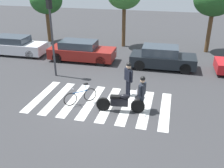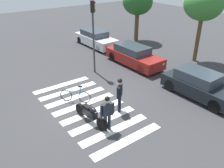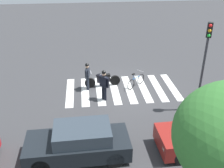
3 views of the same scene
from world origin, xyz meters
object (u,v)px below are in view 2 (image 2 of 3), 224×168
object	(u,v)px
leaning_bicycle	(75,96)
car_black_suv	(199,85)
officer_by_motorcycle	(107,111)
car_maroon_wagon	(134,56)
traffic_light_pole	(93,27)
officer_on_foot	(120,93)
police_motorcycle	(91,114)
car_white_van	(96,39)

from	to	relation	value
leaning_bicycle	car_black_suv	distance (m)	6.82
car_black_suv	leaning_bicycle	bearing A→B (deg)	-121.02
officer_by_motorcycle	car_black_suv	world-z (taller)	officer_by_motorcycle
car_maroon_wagon	car_black_suv	size ratio (longest dim) A/B	1.10
leaning_bicycle	traffic_light_pole	size ratio (longest dim) A/B	0.27
officer_on_foot	traffic_light_pole	world-z (taller)	traffic_light_pole
police_motorcycle	traffic_light_pole	xyz separation A→B (m)	(-4.74, 3.27, 2.66)
officer_by_motorcycle	officer_on_foot	bearing A→B (deg)	122.85
leaning_bicycle	car_black_suv	bearing A→B (deg)	58.98
officer_on_foot	car_maroon_wagon	size ratio (longest dim) A/B	0.39
leaning_bicycle	car_white_van	bearing A→B (deg)	140.78
officer_by_motorcycle	traffic_light_pole	bearing A→B (deg)	152.33
officer_on_foot	officer_by_motorcycle	xyz separation A→B (m)	(0.88, -1.36, -0.08)
car_maroon_wagon	car_white_van	bearing A→B (deg)	178.06
leaning_bicycle	car_maroon_wagon	size ratio (longest dim) A/B	0.28
car_white_van	car_maroon_wagon	world-z (taller)	car_maroon_wagon
leaning_bicycle	officer_on_foot	distance (m)	2.58
leaning_bicycle	car_maroon_wagon	bearing A→B (deg)	109.60
traffic_light_pole	car_maroon_wagon	bearing A→B (deg)	79.11
leaning_bicycle	traffic_light_pole	world-z (taller)	traffic_light_pole
police_motorcycle	car_black_suv	world-z (taller)	car_black_suv
police_motorcycle	leaning_bicycle	world-z (taller)	police_motorcycle
car_maroon_wagon	car_black_suv	world-z (taller)	car_black_suv
officer_on_foot	police_motorcycle	bearing A→B (deg)	-91.97
car_maroon_wagon	leaning_bicycle	bearing A→B (deg)	-70.40
traffic_light_pole	car_black_suv	bearing A→B (deg)	24.85
officer_on_foot	car_white_van	xyz separation A→B (m)	(-9.63, 4.81, -0.40)
officer_by_motorcycle	car_maroon_wagon	bearing A→B (deg)	130.43
car_maroon_wagon	officer_on_foot	bearing A→B (deg)	-47.62
police_motorcycle	leaning_bicycle	bearing A→B (deg)	171.37
officer_by_motorcycle	car_maroon_wagon	distance (m)	7.86
traffic_light_pole	officer_on_foot	bearing A→B (deg)	-18.63
car_white_van	traffic_light_pole	xyz separation A→B (m)	(4.83, -3.19, 2.45)
car_white_van	car_maroon_wagon	xyz separation A→B (m)	(5.41, -0.18, 0.02)
car_white_van	police_motorcycle	bearing A→B (deg)	-34.01
car_black_suv	traffic_light_pole	xyz separation A→B (m)	(-6.22, -2.88, 2.42)
officer_on_foot	car_white_van	world-z (taller)	officer_on_foot
police_motorcycle	traffic_light_pole	bearing A→B (deg)	145.40
officer_by_motorcycle	traffic_light_pole	size ratio (longest dim) A/B	0.37
car_white_van	car_maroon_wagon	size ratio (longest dim) A/B	1.00
police_motorcycle	officer_by_motorcycle	distance (m)	1.11
traffic_light_pole	leaning_bicycle	bearing A→B (deg)	-47.61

